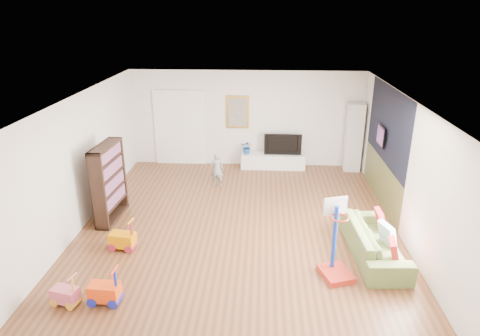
# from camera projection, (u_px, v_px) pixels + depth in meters

# --- Properties ---
(floor) EXTENTS (6.50, 7.50, 0.00)m
(floor) POSITION_uv_depth(u_px,v_px,m) (239.00, 226.00, 9.00)
(floor) COLOR brown
(floor) RESTS_ON ground
(ceiling) EXTENTS (6.50, 7.50, 0.00)m
(ceiling) POSITION_uv_depth(u_px,v_px,m) (239.00, 99.00, 8.03)
(ceiling) COLOR white
(ceiling) RESTS_ON ground
(wall_back) EXTENTS (6.50, 0.00, 2.70)m
(wall_back) POSITION_uv_depth(u_px,v_px,m) (247.00, 119.00, 12.01)
(wall_back) COLOR silver
(wall_back) RESTS_ON ground
(wall_front) EXTENTS (6.50, 0.00, 2.70)m
(wall_front) POSITION_uv_depth(u_px,v_px,m) (221.00, 278.00, 5.02)
(wall_front) COLOR white
(wall_front) RESTS_ON ground
(wall_left) EXTENTS (0.00, 7.50, 2.70)m
(wall_left) POSITION_uv_depth(u_px,v_px,m) (79.00, 163.00, 8.68)
(wall_left) COLOR silver
(wall_left) RESTS_ON ground
(wall_right) EXTENTS (0.00, 7.50, 2.70)m
(wall_right) POSITION_uv_depth(u_px,v_px,m) (405.00, 169.00, 8.35)
(wall_right) COLOR white
(wall_right) RESTS_ON ground
(navy_accent) EXTENTS (0.01, 3.20, 1.70)m
(navy_accent) POSITION_uv_depth(u_px,v_px,m) (388.00, 125.00, 9.48)
(navy_accent) COLOR black
(navy_accent) RESTS_ON wall_right
(olive_wainscot) EXTENTS (0.01, 3.20, 1.00)m
(olive_wainscot) POSITION_uv_depth(u_px,v_px,m) (381.00, 181.00, 9.96)
(olive_wainscot) COLOR brown
(olive_wainscot) RESTS_ON wall_right
(doorway) EXTENTS (1.45, 0.06, 2.10)m
(doorway) POSITION_uv_depth(u_px,v_px,m) (180.00, 129.00, 12.18)
(doorway) COLOR white
(doorway) RESTS_ON ground
(painting_back) EXTENTS (0.62, 0.06, 0.92)m
(painting_back) POSITION_uv_depth(u_px,v_px,m) (238.00, 112.00, 11.92)
(painting_back) COLOR gold
(painting_back) RESTS_ON wall_back
(artwork_right) EXTENTS (0.04, 0.56, 0.46)m
(artwork_right) POSITION_uv_depth(u_px,v_px,m) (381.00, 136.00, 9.77)
(artwork_right) COLOR #7F3F8C
(artwork_right) RESTS_ON wall_right
(media_console) EXTENTS (1.80, 0.45, 0.42)m
(media_console) POSITION_uv_depth(u_px,v_px,m) (273.00, 161.00, 12.12)
(media_console) COLOR silver
(media_console) RESTS_ON ground
(tall_cabinet) EXTENTS (0.47, 0.47, 1.90)m
(tall_cabinet) POSITION_uv_depth(u_px,v_px,m) (354.00, 137.00, 11.74)
(tall_cabinet) COLOR silver
(tall_cabinet) RESTS_ON ground
(bookshelf) EXTENTS (0.37, 1.16, 1.68)m
(bookshelf) POSITION_uv_depth(u_px,v_px,m) (109.00, 183.00, 9.02)
(bookshelf) COLOR black
(bookshelf) RESTS_ON ground
(sofa) EXTENTS (0.91, 2.08, 0.59)m
(sofa) POSITION_uv_depth(u_px,v_px,m) (375.00, 242.00, 7.82)
(sofa) COLOR olive
(sofa) RESTS_ON ground
(basketball_hoop) EXTENTS (0.64, 0.71, 1.40)m
(basketball_hoop) POSITION_uv_depth(u_px,v_px,m) (339.00, 241.00, 7.07)
(basketball_hoop) COLOR #B3281B
(basketball_hoop) RESTS_ON ground
(ride_on_yellow) EXTENTS (0.50, 0.35, 0.62)m
(ride_on_yellow) POSITION_uv_depth(u_px,v_px,m) (122.00, 234.00, 8.04)
(ride_on_yellow) COLOR orange
(ride_on_yellow) RESTS_ON ground
(ride_on_orange) EXTENTS (0.48, 0.31, 0.62)m
(ride_on_orange) POSITION_uv_depth(u_px,v_px,m) (104.00, 286.00, 6.57)
(ride_on_orange) COLOR #F9430E
(ride_on_orange) RESTS_ON ground
(ride_on_pink) EXTENTS (0.45, 0.34, 0.54)m
(ride_on_pink) POSITION_uv_depth(u_px,v_px,m) (64.00, 290.00, 6.55)
(ride_on_pink) COLOR #D6566E
(ride_on_pink) RESTS_ON ground
(child) EXTENTS (0.35, 0.24, 0.92)m
(child) POSITION_uv_depth(u_px,v_px,m) (217.00, 169.00, 10.79)
(child) COLOR gray
(child) RESTS_ON ground
(tv) EXTENTS (1.04, 0.14, 0.60)m
(tv) POSITION_uv_depth(u_px,v_px,m) (283.00, 143.00, 11.98)
(tv) COLOR black
(tv) RESTS_ON media_console
(vase_plant) EXTENTS (0.39, 0.36, 0.38)m
(vase_plant) POSITION_uv_depth(u_px,v_px,m) (247.00, 147.00, 12.01)
(vase_plant) COLOR #17458E
(vase_plant) RESTS_ON media_console
(pillow_left) EXTENTS (0.16, 0.39, 0.38)m
(pillow_left) POSITION_uv_depth(u_px,v_px,m) (394.00, 251.00, 7.22)
(pillow_left) COLOR red
(pillow_left) RESTS_ON sofa
(pillow_center) EXTENTS (0.23, 0.43, 0.41)m
(pillow_center) POSITION_uv_depth(u_px,v_px,m) (387.00, 234.00, 7.73)
(pillow_center) COLOR white
(pillow_center) RESTS_ON sofa
(pillow_right) EXTENTS (0.10, 0.38, 0.38)m
(pillow_right) POSITION_uv_depth(u_px,v_px,m) (380.00, 219.00, 8.27)
(pillow_right) COLOR #B31C29
(pillow_right) RESTS_ON sofa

